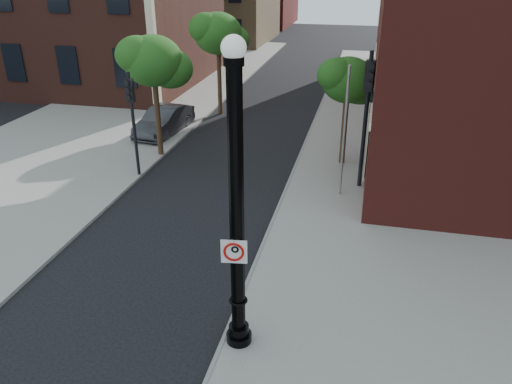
% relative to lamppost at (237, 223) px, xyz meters
% --- Properties ---
extents(ground, '(120.00, 120.00, 0.00)m').
position_rel_lamppost_xyz_m(ground, '(-2.42, 0.39, -3.26)').
color(ground, black).
rests_on(ground, ground).
extents(sidewalk_right, '(8.00, 60.00, 0.12)m').
position_rel_lamppost_xyz_m(sidewalk_right, '(3.58, 10.39, -3.20)').
color(sidewalk_right, gray).
rests_on(sidewalk_right, ground).
extents(sidewalk_left, '(10.00, 50.00, 0.12)m').
position_rel_lamppost_xyz_m(sidewalk_left, '(-11.42, 18.39, -3.20)').
color(sidewalk_left, gray).
rests_on(sidewalk_left, ground).
extents(curb_edge, '(0.10, 60.00, 0.14)m').
position_rel_lamppost_xyz_m(curb_edge, '(-0.37, 10.39, -3.19)').
color(curb_edge, gray).
rests_on(curb_edge, ground).
extents(lamppost, '(0.60, 0.60, 7.07)m').
position_rel_lamppost_xyz_m(lamppost, '(0.00, 0.00, 0.00)').
color(lamppost, black).
rests_on(lamppost, ground).
extents(no_parking_sign, '(0.56, 0.12, 0.56)m').
position_rel_lamppost_xyz_m(no_parking_sign, '(-0.02, -0.18, -0.58)').
color(no_parking_sign, white).
rests_on(no_parking_sign, ground).
extents(parked_car, '(1.88, 4.35, 1.39)m').
position_rel_lamppost_xyz_m(parked_car, '(-7.61, 13.97, -2.57)').
color(parked_car, '#2E2D33').
rests_on(parked_car, ground).
extents(traffic_signal_left, '(0.30, 0.36, 4.34)m').
position_rel_lamppost_xyz_m(traffic_signal_left, '(-6.53, 8.56, -0.34)').
color(traffic_signal_left, black).
rests_on(traffic_signal_left, ground).
extents(traffic_signal_right, '(0.37, 0.45, 5.31)m').
position_rel_lamppost_xyz_m(traffic_signal_right, '(2.38, 9.48, 0.31)').
color(traffic_signal_right, black).
rests_on(traffic_signal_right, ground).
extents(utility_pole, '(0.10, 0.10, 4.95)m').
position_rel_lamppost_xyz_m(utility_pole, '(1.69, 8.57, -0.79)').
color(utility_pole, '#999999').
rests_on(utility_pole, ground).
extents(street_tree_a, '(2.98, 2.69, 5.37)m').
position_rel_lamppost_xyz_m(street_tree_a, '(-6.53, 11.01, 0.97)').
color(street_tree_a, '#362615').
rests_on(street_tree_a, ground).
extents(street_tree_b, '(3.10, 2.80, 5.59)m').
position_rel_lamppost_xyz_m(street_tree_b, '(-5.82, 18.08, 1.15)').
color(street_tree_b, '#362615').
rests_on(street_tree_b, ground).
extents(street_tree_c, '(2.58, 2.33, 4.65)m').
position_rel_lamppost_xyz_m(street_tree_c, '(1.56, 11.81, 0.40)').
color(street_tree_c, '#362615').
rests_on(street_tree_c, ground).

